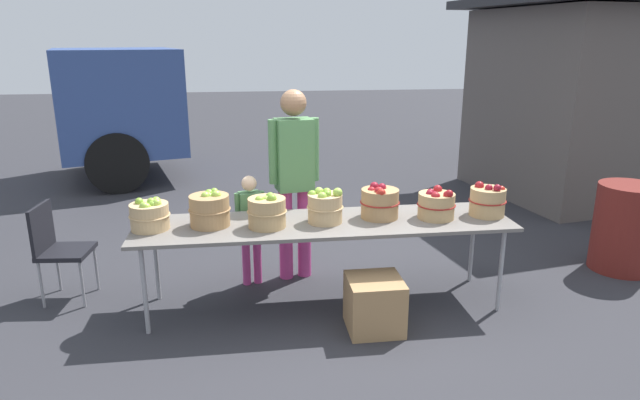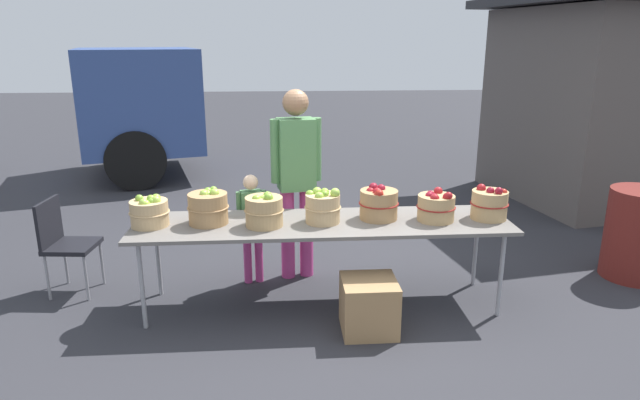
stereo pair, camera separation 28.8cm
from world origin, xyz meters
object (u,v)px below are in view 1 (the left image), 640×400
at_px(trash_barrel, 625,228).
at_px(apple_basket_green_1, 210,209).
at_px(apple_basket_red_0, 380,202).
at_px(folding_chair, 57,244).
at_px(apple_basket_green_0, 150,215).
at_px(apple_basket_green_3, 325,207).
at_px(apple_basket_green_2, 267,212).
at_px(produce_crate, 374,304).
at_px(apple_basket_red_2, 487,201).
at_px(apple_basket_red_1, 436,205).
at_px(market_table, 325,226).
at_px(vendor_adult, 294,170).
at_px(child_customer, 250,221).

bearing_deg(trash_barrel, apple_basket_green_1, -175.17).
bearing_deg(apple_basket_red_0, folding_chair, 172.34).
relative_size(apple_basket_green_0, apple_basket_green_3, 1.06).
height_order(apple_basket_green_0, apple_basket_green_2, apple_basket_green_2).
bearing_deg(produce_crate, apple_basket_red_2, 22.80).
xyz_separation_m(apple_basket_green_0, trash_barrel, (4.41, 0.36, -0.44)).
distance_m(apple_basket_red_0, apple_basket_red_1, 0.47).
bearing_deg(apple_basket_red_1, folding_chair, 172.06).
bearing_deg(apple_basket_green_2, produce_crate, -26.44).
bearing_deg(market_table, apple_basket_red_0, 5.85).
distance_m(vendor_adult, trash_barrel, 3.28).
bearing_deg(apple_basket_red_1, apple_basket_green_2, -178.66).
bearing_deg(apple_basket_red_2, vendor_adult, 158.27).
bearing_deg(apple_basket_green_3, apple_basket_red_0, 6.84).
bearing_deg(folding_chair, apple_basket_green_0, -109.88).
bearing_deg(apple_basket_green_3, apple_basket_red_1, -1.38).
height_order(vendor_adult, child_customer, vendor_adult).
distance_m(market_table, trash_barrel, 3.05).
distance_m(apple_basket_green_0, vendor_adult, 1.36).
relative_size(apple_basket_green_0, produce_crate, 0.76).
bearing_deg(apple_basket_red_1, trash_barrel, 10.80).
height_order(vendor_adult, trash_barrel, vendor_adult).
height_order(apple_basket_green_1, apple_basket_red_0, apple_basket_red_0).
bearing_deg(child_customer, apple_basket_green_1, 44.43).
bearing_deg(trash_barrel, apple_basket_green_0, -175.32).
bearing_deg(apple_basket_green_0, market_table, -0.17).
bearing_deg(produce_crate, folding_chair, 161.25).
bearing_deg(produce_crate, trash_barrel, 17.11).
relative_size(apple_basket_green_2, vendor_adult, 0.18).
xyz_separation_m(market_table, apple_basket_green_0, (-1.40, 0.00, 0.15)).
bearing_deg(apple_basket_green_0, vendor_adult, 27.15).
xyz_separation_m(vendor_adult, folding_chair, (-2.07, -0.20, -0.54)).
bearing_deg(child_customer, apple_basket_red_1, 149.00).
distance_m(apple_basket_red_1, child_customer, 1.66).
bearing_deg(vendor_adult, apple_basket_red_0, 129.15).
relative_size(apple_basket_green_2, child_customer, 0.31).
bearing_deg(apple_basket_green_2, trash_barrel, 7.01).
height_order(apple_basket_green_3, apple_basket_red_1, apple_basket_green_3).
relative_size(apple_basket_green_0, trash_barrel, 0.37).
distance_m(apple_basket_red_0, apple_basket_red_2, 0.93).
distance_m(apple_basket_red_1, trash_barrel, 2.16).
height_order(folding_chair, produce_crate, folding_chair).
height_order(apple_basket_green_0, folding_chair, apple_basket_green_0).
height_order(apple_basket_green_2, apple_basket_green_3, apple_basket_green_3).
distance_m(apple_basket_green_3, folding_chair, 2.33).
height_order(apple_basket_red_0, produce_crate, apple_basket_red_0).
bearing_deg(folding_chair, apple_basket_green_3, -95.07).
relative_size(vendor_adult, trash_barrel, 2.06).
bearing_deg(vendor_adult, apple_basket_green_2, 57.43).
bearing_deg(apple_basket_red_0, apple_basket_green_2, -173.25).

